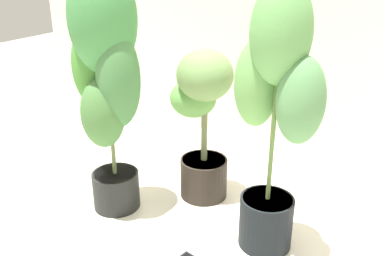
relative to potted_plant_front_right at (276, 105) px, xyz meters
The scene contains 4 objects.
ground_plane 0.67m from the potted_plant_front_right, 165.62° to the left, with size 8.00×8.00×0.00m, color silver.
potted_plant_front_right is the anchor object (origin of this frame).
potted_plant_front_left 0.67m from the potted_plant_front_right, behind, with size 0.38×0.37×1.03m.
potted_plant_center 0.47m from the potted_plant_front_right, 150.60° to the left, with size 0.32×0.28×0.68m.
Camera 1 is at (0.71, -1.38, 1.02)m, focal length 38.75 mm.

